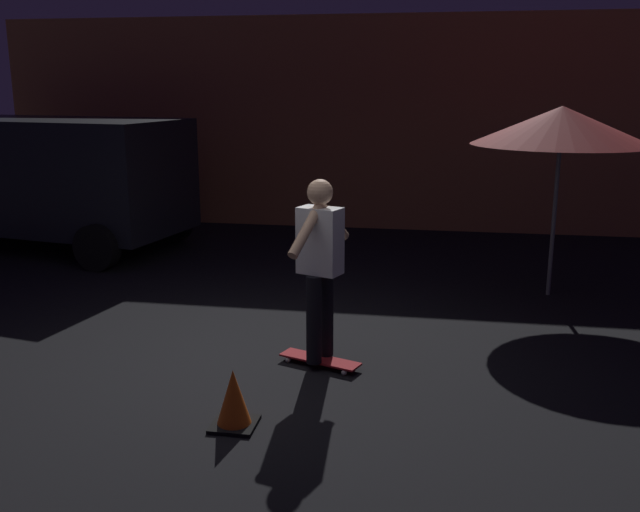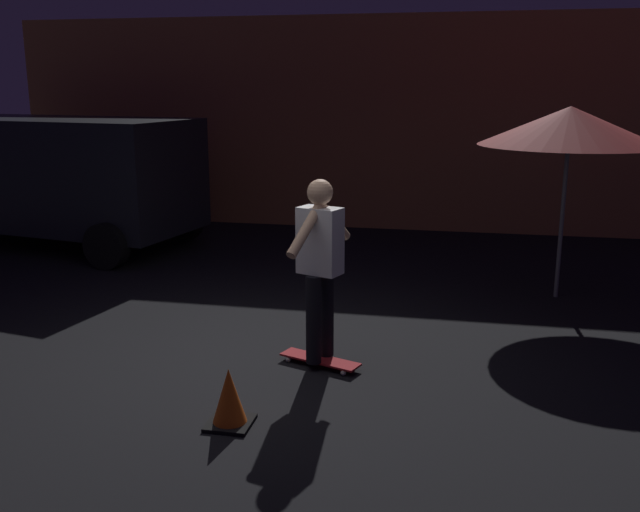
# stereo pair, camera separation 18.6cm
# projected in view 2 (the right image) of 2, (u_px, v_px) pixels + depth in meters

# --- Properties ---
(ground_plane) EXTENTS (28.00, 28.00, 0.00)m
(ground_plane) POSITION_uv_depth(u_px,v_px,m) (245.00, 372.00, 6.41)
(ground_plane) COLOR black
(low_building) EXTENTS (13.94, 4.38, 3.72)m
(low_building) POSITION_uv_depth(u_px,v_px,m) (401.00, 119.00, 14.39)
(low_building) COLOR #C67A47
(low_building) RESTS_ON ground_plane
(parked_van) EXTENTS (4.86, 2.91, 2.03)m
(parked_van) POSITION_uv_depth(u_px,v_px,m) (53.00, 173.00, 11.25)
(parked_van) COLOR black
(parked_van) RESTS_ON ground_plane
(patio_umbrella) EXTENTS (2.10, 2.10, 2.30)m
(patio_umbrella) POSITION_uv_depth(u_px,v_px,m) (570.00, 126.00, 8.19)
(patio_umbrella) COLOR slate
(patio_umbrella) RESTS_ON ground_plane
(skateboard_ridden) EXTENTS (0.80, 0.46, 0.07)m
(skateboard_ridden) POSITION_uv_depth(u_px,v_px,m) (320.00, 360.00, 6.54)
(skateboard_ridden) COLOR #AD1E23
(skateboard_ridden) RESTS_ON ground_plane
(skater) EXTENTS (0.43, 0.95, 1.67)m
(skater) POSITION_uv_depth(u_px,v_px,m) (320.00, 257.00, 6.31)
(skater) COLOR black
(skater) RESTS_ON skateboard_ridden
(traffic_cone) EXTENTS (0.34, 0.34, 0.46)m
(traffic_cone) POSITION_uv_depth(u_px,v_px,m) (229.00, 399.00, 5.36)
(traffic_cone) COLOR black
(traffic_cone) RESTS_ON ground_plane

